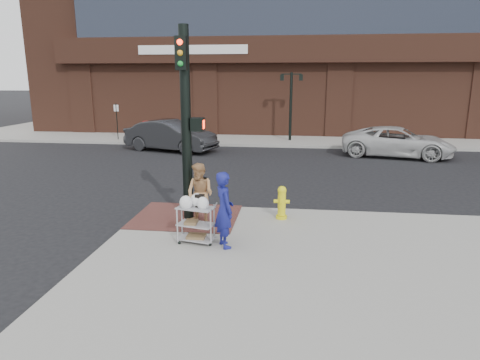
# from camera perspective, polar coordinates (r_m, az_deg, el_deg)

# --- Properties ---
(ground) EXTENTS (220.00, 220.00, 0.00)m
(ground) POSITION_cam_1_polar(r_m,az_deg,el_deg) (10.97, -5.27, -7.24)
(ground) COLOR black
(ground) RESTS_ON ground
(sidewalk_far) EXTENTS (65.00, 36.00, 0.15)m
(sidewalk_far) POSITION_cam_1_polar(r_m,az_deg,el_deg) (43.38, 21.11, 7.64)
(sidewalk_far) COLOR #999791
(sidewalk_far) RESTS_ON ground
(brick_curb_ramp) EXTENTS (2.80, 2.40, 0.01)m
(brick_curb_ramp) POSITION_cam_1_polar(r_m,az_deg,el_deg) (11.87, -7.18, -4.85)
(brick_curb_ramp) COLOR #562B28
(brick_curb_ramp) RESTS_ON sidewalk_near
(lamp_post) EXTENTS (1.32, 0.22, 4.00)m
(lamp_post) POSITION_cam_1_polar(r_m,az_deg,el_deg) (26.03, 6.80, 10.69)
(lamp_post) COLOR black
(lamp_post) RESTS_ON sidewalk_far
(parking_sign) EXTENTS (0.05, 0.05, 2.20)m
(parking_sign) POSITION_cam_1_polar(r_m,az_deg,el_deg) (27.35, -16.08, 7.53)
(parking_sign) COLOR black
(parking_sign) RESTS_ON sidewalk_far
(traffic_signal_pole) EXTENTS (0.61, 0.51, 5.00)m
(traffic_signal_pole) POSITION_cam_1_polar(r_m,az_deg,el_deg) (11.17, -7.13, 8.05)
(traffic_signal_pole) COLOR black
(traffic_signal_pole) RESTS_ON sidewalk_near
(woman_blue) EXTENTS (0.67, 0.75, 1.73)m
(woman_blue) POSITION_cam_1_polar(r_m,az_deg,el_deg) (9.53, -2.11, -3.98)
(woman_blue) COLOR navy
(woman_blue) RESTS_ON sidewalk_near
(pedestrian_tan) EXTENTS (0.96, 0.88, 1.60)m
(pedestrian_tan) POSITION_cam_1_polar(r_m,az_deg,el_deg) (11.08, -5.36, -1.86)
(pedestrian_tan) COLOR tan
(pedestrian_tan) RESTS_ON sidewalk_near
(sedan_dark) EXTENTS (5.31, 3.19, 1.65)m
(sedan_dark) POSITION_cam_1_polar(r_m,az_deg,el_deg) (23.32, -9.22, 5.86)
(sedan_dark) COLOR #232326
(sedan_dark) RESTS_ON ground
(minivan_white) EXTENTS (5.76, 3.62, 1.48)m
(minivan_white) POSITION_cam_1_polar(r_m,az_deg,el_deg) (22.75, 20.27, 4.80)
(minivan_white) COLOR silver
(minivan_white) RESTS_ON ground
(utility_cart) EXTENTS (0.91, 0.63, 1.15)m
(utility_cart) POSITION_cam_1_polar(r_m,az_deg,el_deg) (9.91, -5.90, -5.45)
(utility_cart) COLOR #9E9DA3
(utility_cart) RESTS_ON sidewalk_near
(fire_hydrant) EXTENTS (0.43, 0.30, 0.91)m
(fire_hydrant) POSITION_cam_1_polar(r_m,az_deg,el_deg) (11.56, 5.59, -2.94)
(fire_hydrant) COLOR yellow
(fire_hydrant) RESTS_ON sidewalk_near
(newsbox_red) EXTENTS (0.56, 0.53, 1.08)m
(newsbox_red) POSITION_cam_1_polar(r_m,az_deg,el_deg) (27.32, -12.15, 6.56)
(newsbox_red) COLOR red
(newsbox_red) RESTS_ON sidewalk_far
(newsbox_yellow) EXTENTS (0.41, 0.38, 0.91)m
(newsbox_yellow) POSITION_cam_1_polar(r_m,az_deg,el_deg) (26.58, -11.92, 6.20)
(newsbox_yellow) COLOR yellow
(newsbox_yellow) RESTS_ON sidewalk_far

